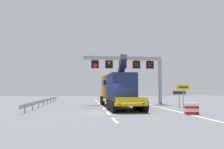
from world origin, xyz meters
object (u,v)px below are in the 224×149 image
crash_barrier_striped (192,109)px  overhead_lane_gantry (132,66)px  exit_sign_yellow (183,91)px  tourist_info_sign_brown (179,95)px  heavy_haul_truck_yellow (117,89)px

crash_barrier_striped → overhead_lane_gantry: bearing=99.2°
crash_barrier_striped → exit_sign_yellow: bearing=74.5°
tourist_info_sign_brown → exit_sign_yellow: bearing=-97.9°
heavy_haul_truck_yellow → crash_barrier_striped: size_ratio=13.79×
heavy_haul_truck_yellow → tourist_info_sign_brown: size_ratio=7.84×
tourist_info_sign_brown → heavy_haul_truck_yellow: bearing=171.9°
heavy_haul_truck_yellow → exit_sign_yellow: heavy_haul_truck_yellow is taller
tourist_info_sign_brown → crash_barrier_striped: (-2.01, -8.22, -0.92)m
tourist_info_sign_brown → crash_barrier_striped: bearing=-103.7°
overhead_lane_gantry → exit_sign_yellow: size_ratio=4.33×
tourist_info_sign_brown → crash_barrier_striped: 8.51m
exit_sign_yellow → crash_barrier_striped: 6.67m
heavy_haul_truck_yellow → exit_sign_yellow: size_ratio=5.77×
overhead_lane_gantry → heavy_haul_truck_yellow: 6.28m
tourist_info_sign_brown → overhead_lane_gantry: bearing=126.3°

